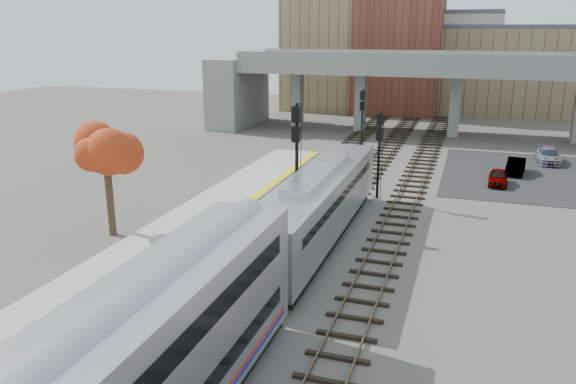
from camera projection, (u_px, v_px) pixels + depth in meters
The scene contains 15 objects.
ground at pixel (254, 293), 26.46m from camera, with size 160.00×160.00×0.00m, color #47423D.
platform at pixel (122, 270), 28.60m from camera, with size 4.50×60.00×0.35m, color #9E9E99.
yellow_strip at pixel (155, 272), 27.98m from camera, with size 0.70×60.00×0.01m, color yellow.
tracks at pixel (336, 214), 37.55m from camera, with size 10.70×95.00×0.25m.
overpass at pixel (438, 85), 64.37m from camera, with size 54.00×12.00×9.50m.
buildings_far at pixel (424, 57), 84.56m from camera, with size 43.00×21.00×20.60m.
parking_lot at pixel (528, 175), 47.76m from camera, with size 14.00×18.00×0.04m, color black.
locomotive at pixel (318, 204), 32.43m from camera, with size 3.02×19.05×4.10m.
signal_mast_near at pixel (296, 164), 34.84m from camera, with size 0.60×0.64×7.70m.
signal_mast_mid at pixel (378, 159), 39.55m from camera, with size 0.60×0.64×6.55m.
signal_mast_far at pixel (362, 125), 54.27m from camera, with size 0.60×0.64×6.48m.
tree at pixel (105, 150), 32.59m from camera, with size 3.60×3.60×7.03m.
car_a at pixel (498, 177), 44.66m from camera, with size 1.43×3.55×1.21m, color #99999E.
car_b at pixel (516, 166), 48.06m from camera, with size 1.39×3.98×1.31m, color #99999E.
car_c at pixel (548, 156), 51.97m from camera, with size 1.86×4.59×1.33m, color #99999E.
Camera 1 is at (9.07, -22.35, 11.99)m, focal length 35.00 mm.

